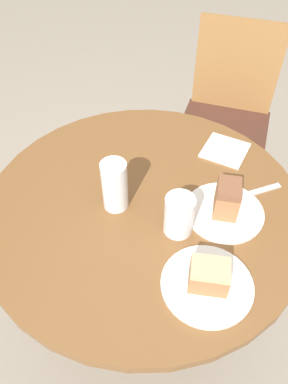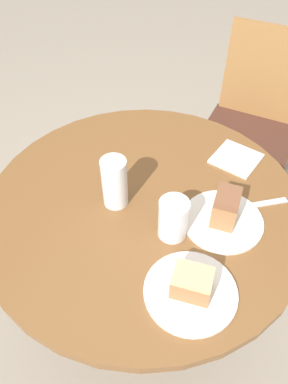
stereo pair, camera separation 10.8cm
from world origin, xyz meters
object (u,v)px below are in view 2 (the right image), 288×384
(plate_near, at_px, (223,221))
(plate_far, at_px, (190,292))
(glass_water, at_px, (115,185))
(glass_lemonade, at_px, (173,220))
(cake_slice_near, at_px, (226,208))
(chair, at_px, (250,128))
(cake_slice_far, at_px, (192,283))

(plate_near, distance_m, plate_far, 0.25)
(plate_near, bearing_deg, glass_water, -159.34)
(glass_lemonade, distance_m, glass_water, 0.20)
(plate_near, bearing_deg, cake_slice_near, 0.00)
(chair, height_order, glass_lemonade, chair)
(chair, bearing_deg, plate_near, -83.95)
(glass_water, bearing_deg, chair, 85.12)
(cake_slice_far, bearing_deg, glass_lemonade, 135.75)
(plate_far, height_order, glass_lemonade, glass_lemonade)
(cake_slice_far, height_order, glass_water, glass_water)
(cake_slice_near, bearing_deg, cake_slice_far, -81.51)
(chair, distance_m, cake_slice_near, 0.89)
(cake_slice_near, relative_size, cake_slice_far, 0.94)
(cake_slice_far, relative_size, glass_water, 0.69)
(plate_near, relative_size, cake_slice_far, 2.07)
(plate_far, relative_size, glass_lemonade, 1.88)
(plate_near, distance_m, cake_slice_far, 0.25)
(plate_far, xyz_separation_m, glass_lemonade, (-0.13, 0.13, 0.05))
(chair, relative_size, glass_lemonade, 7.34)
(cake_slice_near, relative_size, glass_water, 0.65)
(chair, height_order, plate_near, chair)
(cake_slice_near, distance_m, glass_lemonade, 0.15)
(plate_near, xyz_separation_m, cake_slice_near, (0.00, 0.00, 0.06))
(glass_lemonade, bearing_deg, cake_slice_near, 49.84)
(glass_lemonade, height_order, glass_water, glass_water)
(chair, bearing_deg, glass_lemonade, -91.56)
(plate_far, height_order, cake_slice_near, cake_slice_near)
(glass_water, bearing_deg, cake_slice_far, -21.90)
(cake_slice_near, bearing_deg, plate_far, -81.51)
(plate_far, bearing_deg, chair, 103.53)
(chair, bearing_deg, cake_slice_far, -85.44)
(cake_slice_near, distance_m, glass_water, 0.31)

